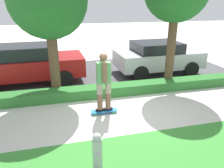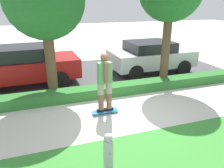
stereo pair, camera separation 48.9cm
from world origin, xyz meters
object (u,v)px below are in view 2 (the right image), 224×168
at_px(skater_person, 105,81).
at_px(parked_car_middle, 151,56).
at_px(tree_near, 44,0).
at_px(fire_hydrant, 108,152).
at_px(parked_car_front, 21,65).
at_px(skateboard, 105,111).

relative_size(skater_person, parked_car_middle, 0.45).
bearing_deg(parked_car_middle, tree_near, -162.18).
height_order(parked_car_middle, fire_hydrant, parked_car_middle).
bearing_deg(tree_near, parked_car_middle, 19.20).
bearing_deg(skater_person, parked_car_front, 125.98).
distance_m(parked_car_front, parked_car_middle, 5.67).
xyz_separation_m(skater_person, fire_hydrant, (-0.62, -2.26, -0.62)).
distance_m(skater_person, parked_car_front, 4.11).
height_order(skateboard, fire_hydrant, fire_hydrant).
bearing_deg(fire_hydrant, parked_car_middle, 55.37).
bearing_deg(skateboard, tree_near, 128.22).
xyz_separation_m(tree_near, parked_car_front, (-1.05, 1.59, -2.38)).
bearing_deg(parked_car_front, fire_hydrant, -74.06).
height_order(skateboard, tree_near, tree_near).
distance_m(tree_near, parked_car_front, 3.05).
bearing_deg(tree_near, skater_person, -51.78).
xyz_separation_m(skater_person, parked_car_front, (-2.41, 3.32, -0.20)).
bearing_deg(parked_car_middle, fire_hydrant, -126.02).
bearing_deg(skater_person, fire_hydrant, -105.24).
bearing_deg(parked_car_front, tree_near, -58.50).
relative_size(tree_near, parked_car_front, 1.02).
relative_size(skateboard, fire_hydrant, 0.97).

